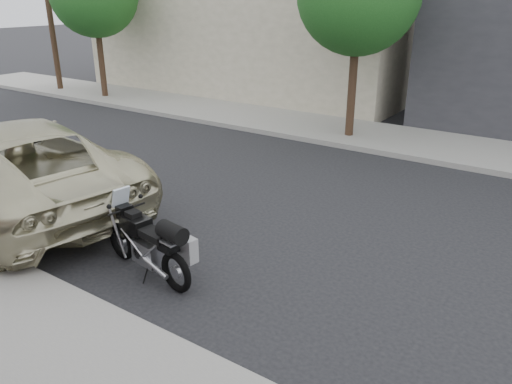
{
  "coord_description": "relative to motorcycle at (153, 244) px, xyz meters",
  "views": [
    {
      "loc": [
        -3.89,
        7.69,
        4.14
      ],
      "look_at": [
        0.65,
        0.99,
        0.9
      ],
      "focal_mm": 35.0,
      "sensor_mm": 36.0,
      "label": 1
    }
  ],
  "objects": [
    {
      "name": "far_sidewalk",
      "position": [
        -1.23,
        -9.46,
        -0.49
      ],
      "size": [
        44.0,
        3.0,
        0.15
      ],
      "primitive_type": "cube",
      "color": "gray",
      "rests_on": "ground"
    },
    {
      "name": "ground",
      "position": [
        -1.23,
        -2.96,
        -0.57
      ],
      "size": [
        120.0,
        120.0,
        0.0
      ],
      "primitive_type": "plane",
      "color": "black",
      "rests_on": "ground"
    },
    {
      "name": "motorcycle",
      "position": [
        0.0,
        0.0,
        0.0
      ],
      "size": [
        2.07,
        0.71,
        1.32
      ],
      "rotation": [
        0.0,
        0.0,
        -0.16
      ],
      "color": "black",
      "rests_on": "ground"
    },
    {
      "name": "minivan",
      "position": [
        4.24,
        -0.36,
        0.35
      ],
      "size": [
        6.98,
        4.08,
        1.83
      ],
      "primitive_type": "imported",
      "rotation": [
        0.0,
        0.0,
        1.4
      ],
      "color": "#C1BB96",
      "rests_on": "ground"
    },
    {
      "name": "utility_pole",
      "position": [
        14.77,
        -8.96,
        2.93
      ],
      "size": [
        0.24,
        0.24,
        6.7
      ],
      "primitive_type": "cylinder",
      "color": "#3A271A",
      "rests_on": "far_sidewalk"
    }
  ]
}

